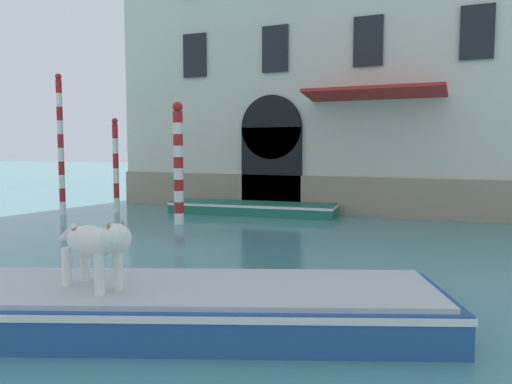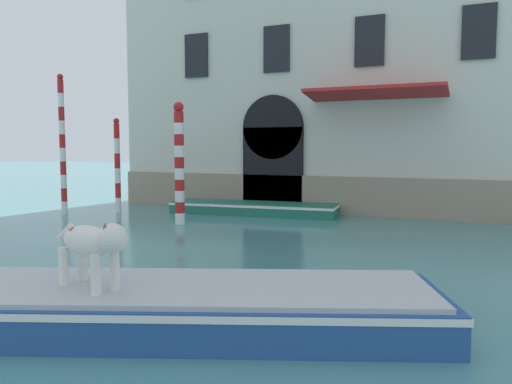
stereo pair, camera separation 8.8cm
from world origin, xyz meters
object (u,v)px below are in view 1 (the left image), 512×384
boat_foreground (81,304)px  dog_on_deck (96,243)px  mooring_pole_2 (178,163)px  mooring_pole_3 (61,145)px  boat_moored_near_palazzo (252,208)px  mooring_pole_0 (116,165)px

boat_foreground → dog_on_deck: (0.33, -0.08, 0.81)m
boat_foreground → mooring_pole_2: size_ratio=2.56×
mooring_pole_2 → boat_foreground: bearing=-66.3°
boat_foreground → mooring_pole_2: 8.41m
dog_on_deck → mooring_pole_3: (-8.22, 7.84, 1.21)m
mooring_pole_3 → dog_on_deck: bearing=-43.6°
mooring_pole_2 → boat_moored_near_palazzo: bearing=68.3°
mooring_pole_2 → mooring_pole_3: mooring_pole_3 is taller
dog_on_deck → mooring_pole_3: size_ratio=0.27×
boat_foreground → boat_moored_near_palazzo: bearing=80.4°
dog_on_deck → boat_moored_near_palazzo: bearing=117.5°
boat_moored_near_palazzo → dog_on_deck: bearing=-82.3°
boat_moored_near_palazzo → mooring_pole_3: bearing=-161.6°
boat_moored_near_palazzo → mooring_pole_3: 6.56m
boat_foreground → boat_moored_near_palazzo: boat_foreground is taller
boat_foreground → mooring_pole_3: 11.24m
boat_foreground → dog_on_deck: bearing=-35.5°
dog_on_deck → mooring_pole_0: size_ratio=0.39×
mooring_pole_0 → boat_foreground: bearing=-53.3°
dog_on_deck → mooring_pole_0: bearing=141.4°
boat_foreground → mooring_pole_0: size_ratio=2.81×
mooring_pole_0 → mooring_pole_3: mooring_pole_3 is taller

